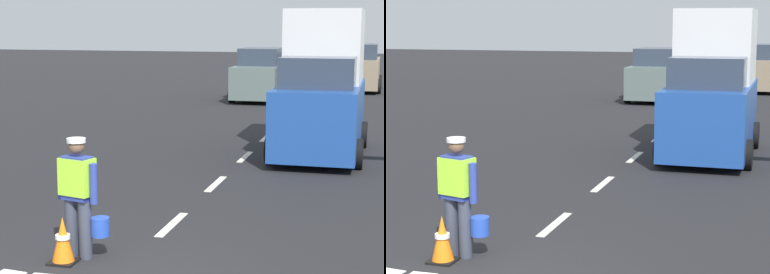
% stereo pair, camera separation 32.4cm
% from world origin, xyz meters
% --- Properties ---
extents(ground_plane, '(96.00, 96.00, 0.00)m').
position_xyz_m(ground_plane, '(0.00, 21.00, 0.00)').
color(ground_plane, black).
extents(lane_center_line, '(0.14, 46.40, 0.01)m').
position_xyz_m(lane_center_line, '(0.00, 25.20, 0.00)').
color(lane_center_line, silver).
rests_on(lane_center_line, ground).
extents(road_worker, '(0.77, 0.39, 1.67)m').
position_xyz_m(road_worker, '(-0.75, 0.85, 0.93)').
color(road_worker, '#383D4C').
rests_on(road_worker, ground).
extents(traffic_cone_near, '(0.36, 0.36, 0.64)m').
position_xyz_m(traffic_cone_near, '(-0.88, 0.57, 0.32)').
color(traffic_cone_near, black).
rests_on(traffic_cone_near, ground).
extents(delivery_truck, '(2.16, 4.60, 3.54)m').
position_xyz_m(delivery_truck, '(1.71, 9.64, 1.61)').
color(delivery_truck, '#1E4799').
rests_on(delivery_truck, ground).
extents(car_oncoming_second, '(2.09, 4.34, 2.17)m').
position_xyz_m(car_oncoming_second, '(-1.87, 21.46, 1.01)').
color(car_oncoming_second, slate).
rests_on(car_oncoming_second, ground).
extents(car_outgoing_far, '(2.08, 4.36, 2.22)m').
position_xyz_m(car_outgoing_far, '(1.92, 26.76, 1.03)').
color(car_outgoing_far, gray).
rests_on(car_outgoing_far, ground).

